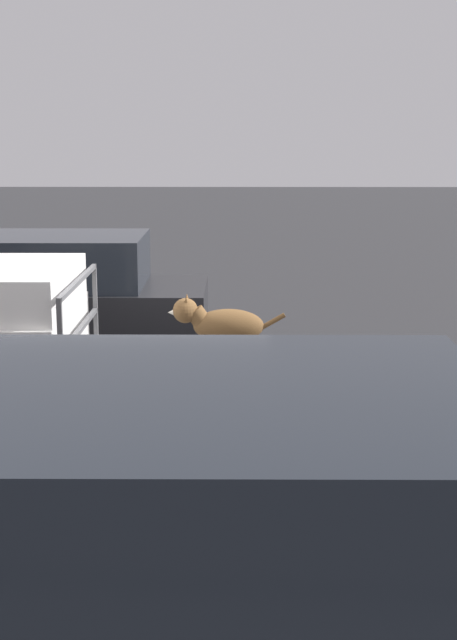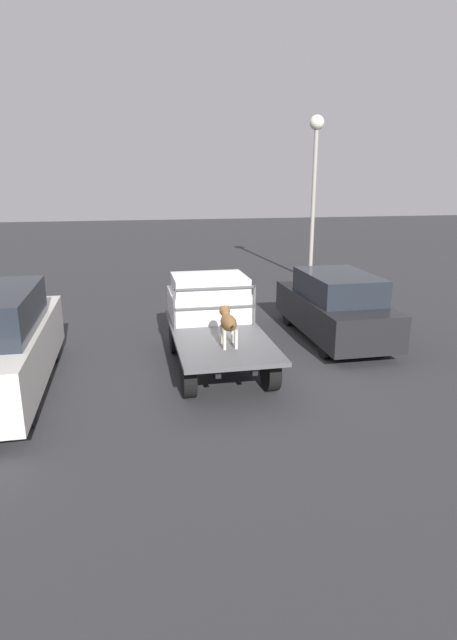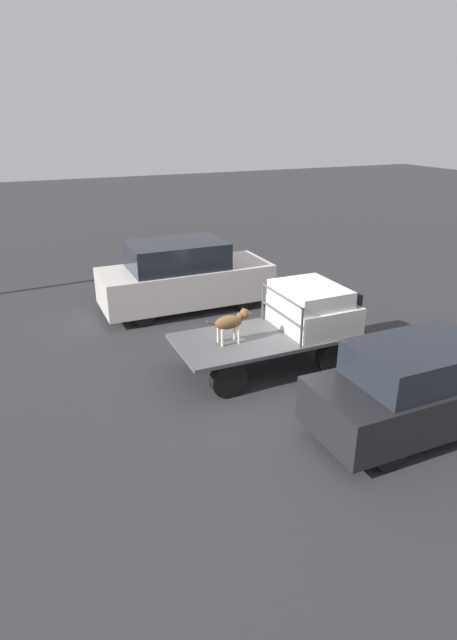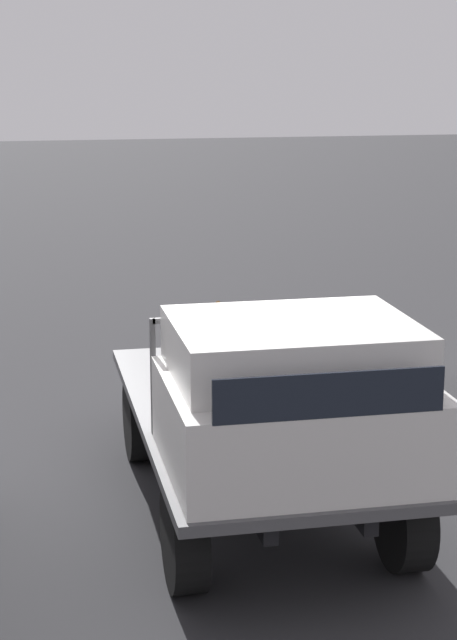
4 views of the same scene
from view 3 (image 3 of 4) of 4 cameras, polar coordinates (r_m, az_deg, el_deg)
name	(u,v)px [view 3 (image 3 of 4)]	position (r m, az deg, el deg)	size (l,w,h in m)	color
ground_plane	(265,368)	(11.53, 4.18, -5.45)	(80.00, 80.00, 0.00)	#2D2D30
flatbed_truck	(266,344)	(11.26, 4.26, -2.74)	(4.09, 1.91, 0.82)	black
truck_cab	(312,307)	(11.56, 9.54, 1.44)	(1.56, 1.79, 1.01)	silver
truck_headboard	(281,308)	(11.11, 6.04, 1.38)	(0.04, 1.79, 0.89)	#4C4C4F
dog	(232,321)	(10.60, 0.39, -0.17)	(1.03, 0.30, 0.75)	beige
parked_sedan	(423,387)	(9.66, 21.31, -7.14)	(4.31, 1.71, 1.72)	black
parked_pickup_far	(184,277)	(14.73, -5.15, 4.97)	(4.97, 1.96, 2.04)	black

